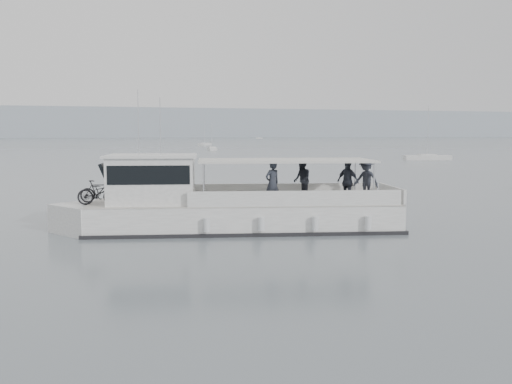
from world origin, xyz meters
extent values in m
plane|color=slate|center=(0.00, 0.00, 0.00)|extent=(1400.00, 1400.00, 0.00)
cube|color=#939EA8|center=(0.00, 560.00, 14.00)|extent=(1400.00, 90.00, 28.00)
cube|color=white|center=(2.09, 2.77, 0.48)|extent=(13.26, 5.97, 1.39)
cube|color=white|center=(-4.19, 4.08, 0.48)|extent=(3.40, 3.40, 1.39)
cube|color=beige|center=(2.09, 2.77, 1.18)|extent=(13.26, 5.97, 0.06)
cube|color=black|center=(2.09, 2.77, 0.05)|extent=(13.49, 6.14, 0.19)
cube|color=white|center=(4.31, 3.99, 1.50)|extent=(8.39, 1.85, 0.64)
cube|color=white|center=(3.64, 0.77, 1.50)|extent=(8.39, 1.85, 0.64)
cube|color=white|center=(8.32, 1.47, 1.50)|extent=(0.80, 3.37, 0.64)
cube|color=white|center=(-1.68, 3.56, 2.14)|extent=(3.94, 3.52, 1.92)
cube|color=black|center=(-3.30, 3.90, 2.30)|extent=(1.13, 2.74, 1.24)
cube|color=black|center=(-1.68, 3.56, 2.46)|extent=(3.74, 3.52, 0.75)
cube|color=white|center=(-1.68, 3.56, 3.15)|extent=(4.19, 3.78, 0.11)
cube|color=silver|center=(3.76, 2.42, 2.94)|extent=(7.77, 4.62, 0.09)
cylinder|color=silver|center=(0.11, 1.65, 2.06)|extent=(0.08, 0.08, 1.76)
cylinder|color=silver|center=(0.72, 4.58, 2.06)|extent=(0.08, 0.08, 1.76)
cylinder|color=silver|center=(6.81, 0.26, 2.06)|extent=(0.08, 0.08, 1.76)
cylinder|color=silver|center=(7.42, 3.19, 2.06)|extent=(0.08, 0.08, 1.76)
cylinder|color=silver|center=(-2.11, 4.63, 4.54)|extent=(0.04, 0.04, 2.78)
cylinder|color=silver|center=(-1.41, 2.74, 4.33)|extent=(0.04, 0.04, 2.35)
cylinder|color=silver|center=(0.13, 1.26, 0.53)|extent=(0.30, 0.30, 0.53)
cylinder|color=silver|center=(2.23, 0.82, 0.53)|extent=(0.30, 0.30, 0.53)
cylinder|color=silver|center=(4.32, 0.38, 0.53)|extent=(0.30, 0.30, 0.53)
cylinder|color=silver|center=(6.41, -0.05, 0.53)|extent=(0.30, 0.30, 0.53)
imported|color=black|center=(-3.68, 4.41, 1.66)|extent=(1.93, 1.00, 0.96)
imported|color=black|center=(-3.86, 3.57, 1.68)|extent=(1.75, 0.81, 1.02)
imported|color=#292D37|center=(2.94, 1.61, 2.07)|extent=(0.76, 0.62, 1.80)
imported|color=#292D37|center=(4.75, 2.98, 2.07)|extent=(0.77, 0.94, 1.80)
imported|color=#292D37|center=(6.14, 1.27, 2.07)|extent=(0.88, 1.14, 1.80)
imported|color=#292D37|center=(7.41, 2.10, 2.07)|extent=(1.23, 1.33, 1.80)
cube|color=white|center=(24.65, 114.35, 0.30)|extent=(2.15, 5.50, 0.75)
cube|color=white|center=(24.65, 114.35, 0.62)|extent=(1.65, 2.00, 0.45)
cylinder|color=silver|center=(24.65, 114.35, 3.56)|extent=(0.08, 0.08, 5.91)
cube|color=white|center=(46.40, 56.96, 0.30)|extent=(7.35, 4.18, 0.75)
cube|color=white|center=(46.40, 56.96, 0.62)|extent=(2.91, 2.59, 0.45)
cylinder|color=silver|center=(46.40, 56.96, 4.45)|extent=(0.08, 0.08, 7.70)
cube|color=white|center=(34.17, 170.13, 0.30)|extent=(5.74, 6.73, 0.75)
cube|color=white|center=(34.17, 170.13, 0.62)|extent=(2.93, 3.03, 0.45)
cylinder|color=silver|center=(34.17, 170.13, 4.32)|extent=(0.08, 0.08, 7.44)
cube|color=white|center=(122.45, 398.15, 0.30)|extent=(5.58, 3.42, 0.75)
cube|color=white|center=(122.45, 398.15, 0.62)|extent=(2.26, 2.04, 0.45)
camera|label=1|loc=(-4.26, -20.30, 4.09)|focal=40.00mm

